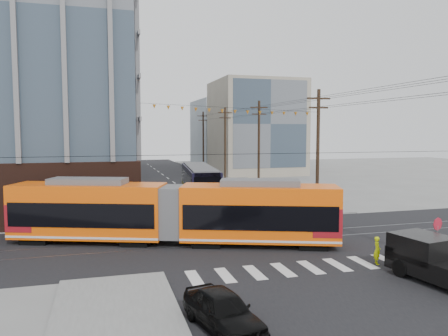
# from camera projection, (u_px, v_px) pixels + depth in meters

# --- Properties ---
(ground) EXTENTS (160.00, 160.00, 0.00)m
(ground) POSITION_uv_depth(u_px,v_px,m) (276.00, 254.00, 26.17)
(ground) COLOR slate
(bg_bldg_nw_near) EXTENTS (18.00, 16.00, 18.00)m
(bg_bldg_nw_near) POSITION_uv_depth(u_px,v_px,m) (55.00, 121.00, 70.70)
(bg_bldg_nw_near) COLOR #8C99A5
(bg_bldg_nw_near) RESTS_ON ground
(bg_bldg_ne_near) EXTENTS (14.00, 14.00, 16.00)m
(bg_bldg_ne_near) POSITION_uv_depth(u_px,v_px,m) (256.00, 127.00, 75.86)
(bg_bldg_ne_near) COLOR gray
(bg_bldg_ne_near) RESTS_ON ground
(bg_bldg_nw_far) EXTENTS (16.00, 18.00, 20.00)m
(bg_bldg_nw_far) POSITION_uv_depth(u_px,v_px,m) (80.00, 118.00, 90.61)
(bg_bldg_nw_far) COLOR gray
(bg_bldg_nw_far) RESTS_ON ground
(bg_bldg_ne_far) EXTENTS (16.00, 16.00, 14.00)m
(bg_bldg_ne_far) POSITION_uv_depth(u_px,v_px,m) (233.00, 133.00, 95.67)
(bg_bldg_ne_far) COLOR #8C99A5
(bg_bldg_ne_far) RESTS_ON ground
(utility_pole_far) EXTENTS (0.30, 0.30, 11.00)m
(utility_pole_far) POSITION_uv_depth(u_px,v_px,m) (203.00, 141.00, 81.72)
(utility_pole_far) COLOR black
(utility_pole_far) RESTS_ON ground
(streetcar) EXTENTS (20.94, 10.08, 4.09)m
(streetcar) POSITION_uv_depth(u_px,v_px,m) (173.00, 213.00, 28.40)
(streetcar) COLOR #FC5908
(streetcar) RESTS_ON ground
(city_bus) EXTENTS (4.32, 13.53, 3.77)m
(city_bus) POSITION_uv_depth(u_px,v_px,m) (200.00, 183.00, 46.20)
(city_bus) COLOR black
(city_bus) RESTS_ON ground
(black_sedan) EXTENTS (2.64, 4.58, 1.47)m
(black_sedan) POSITION_uv_depth(u_px,v_px,m) (223.00, 310.00, 16.08)
(black_sedan) COLOR black
(black_sedan) RESTS_ON ground
(parked_car_silver) EXTENTS (2.64, 4.68, 1.46)m
(parked_car_silver) POSITION_uv_depth(u_px,v_px,m) (157.00, 205.00, 38.90)
(parked_car_silver) COLOR silver
(parked_car_silver) RESTS_ON ground
(parked_car_white) EXTENTS (2.62, 4.63, 1.27)m
(parked_car_white) POSITION_uv_depth(u_px,v_px,m) (150.00, 198.00, 43.63)
(parked_car_white) COLOR silver
(parked_car_white) RESTS_ON ground
(parked_car_grey) EXTENTS (2.11, 4.33, 1.19)m
(parked_car_grey) POSITION_uv_depth(u_px,v_px,m) (143.00, 194.00, 46.74)
(parked_car_grey) COLOR slate
(parked_car_grey) RESTS_ON ground
(pedestrian) EXTENTS (0.51, 0.64, 1.54)m
(pedestrian) POSITION_uv_depth(u_px,v_px,m) (377.00, 250.00, 24.04)
(pedestrian) COLOR #C9DE07
(pedestrian) RESTS_ON ground
(stop_sign) EXTENTS (0.88, 0.88, 2.41)m
(stop_sign) POSITION_uv_depth(u_px,v_px,m) (437.00, 242.00, 24.16)
(stop_sign) COLOR #AF1529
(stop_sign) RESTS_ON ground
(jersey_barrier) EXTENTS (2.51, 4.01, 0.80)m
(jersey_barrier) POSITION_uv_depth(u_px,v_px,m) (313.00, 209.00, 39.16)
(jersey_barrier) COLOR slate
(jersey_barrier) RESTS_ON ground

